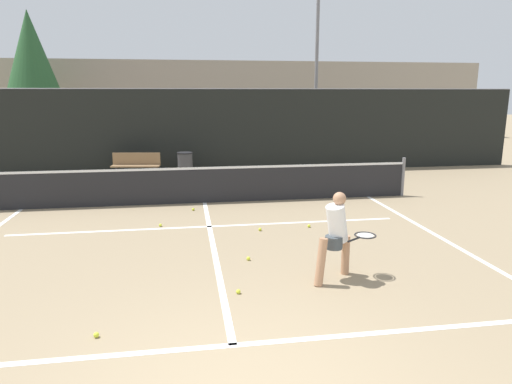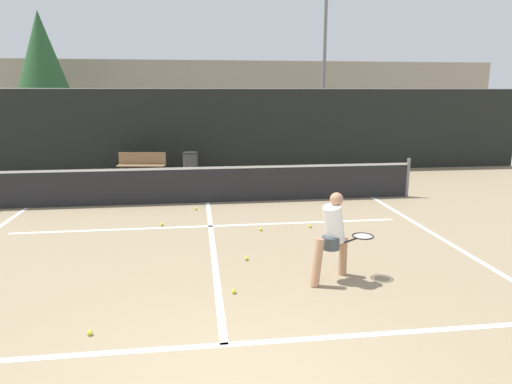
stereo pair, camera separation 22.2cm
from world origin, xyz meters
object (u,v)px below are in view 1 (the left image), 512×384
Objects in this scene: courtside_bench at (136,165)px; parked_car at (119,146)px; trash_bin at (185,165)px; player_practicing at (337,233)px.

courtside_bench is 4.37m from parked_car.
trash_bin is (1.62, -0.02, -0.04)m from courtside_bench.
trash_bin is at bearing -57.34° from parked_car.
player_practicing is at bearing -69.53° from parked_car.
player_practicing is 1.61× the size of trash_bin.
trash_bin is at bearing 7.39° from courtside_bench.
parked_car reaches higher than courtside_bench.
trash_bin is at bearing 69.22° from player_practicing.
player_practicing is 14.20m from parked_car.
player_practicing is 0.30× the size of parked_car.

